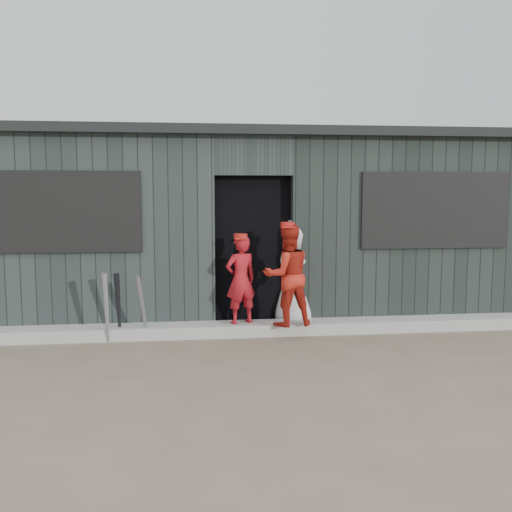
{
  "coord_description": "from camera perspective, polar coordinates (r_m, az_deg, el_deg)",
  "views": [
    {
      "loc": [
        -0.83,
        -5.18,
        1.81
      ],
      "look_at": [
        0.0,
        1.8,
        1.0
      ],
      "focal_mm": 40.0,
      "sensor_mm": 36.0,
      "label": 1
    }
  ],
  "objects": [
    {
      "name": "player_grey_back",
      "position": [
        7.54,
        3.85,
        -1.92
      ],
      "size": [
        0.77,
        0.59,
        1.4
      ],
      "primitive_type": "imported",
      "rotation": [
        0.0,
        0.0,
        2.9
      ],
      "color": "silver",
      "rests_on": "ground"
    },
    {
      "name": "bat_left",
      "position": [
        6.96,
        -14.73,
        -5.07
      ],
      "size": [
        0.07,
        0.24,
        0.86
      ],
      "primitive_type": "cone",
      "rotation": [
        0.2,
        0.0,
        0.01
      ],
      "color": "#9999A1",
      "rests_on": "ground"
    },
    {
      "name": "player_red_left",
      "position": [
        7.12,
        -1.54,
        -2.39
      ],
      "size": [
        0.47,
        0.38,
        1.1
      ],
      "primitive_type": "imported",
      "rotation": [
        0.0,
        0.0,
        3.49
      ],
      "color": "#A6141C",
      "rests_on": "curb"
    },
    {
      "name": "bat_right",
      "position": [
        7.1,
        -13.59,
        -4.93
      ],
      "size": [
        0.07,
        0.28,
        0.84
      ],
      "primitive_type": "cone",
      "rotation": [
        0.26,
        0.0,
        -0.0
      ],
      "color": "black",
      "rests_on": "ground"
    },
    {
      "name": "dugout",
      "position": [
        8.74,
        -1.32,
        3.14
      ],
      "size": [
        8.3,
        3.3,
        2.62
      ],
      "color": "black",
      "rests_on": "ground"
    },
    {
      "name": "curb",
      "position": [
        7.26,
        -0.02,
        -7.25
      ],
      "size": [
        8.0,
        0.36,
        0.15
      ],
      "primitive_type": "cube",
      "color": "#999A95",
      "rests_on": "ground"
    },
    {
      "name": "bat_mid",
      "position": [
        7.02,
        -11.28,
        -5.09
      ],
      "size": [
        0.17,
        0.32,
        0.81
      ],
      "primitive_type": "cone",
      "rotation": [
        0.3,
        0.0,
        -0.33
      ],
      "color": "gray",
      "rests_on": "ground"
    },
    {
      "name": "ground",
      "position": [
        5.55,
        2.25,
        -12.46
      ],
      "size": [
        80.0,
        80.0,
        0.0
      ],
      "primitive_type": "plane",
      "color": "brown",
      "rests_on": "ground"
    },
    {
      "name": "player_red_right",
      "position": [
        7.0,
        3.14,
        -1.93
      ],
      "size": [
        0.69,
        0.58,
        1.25
      ],
      "primitive_type": "imported",
      "rotation": [
        0.0,
        0.0,
        3.33
      ],
      "color": "#B22215",
      "rests_on": "curb"
    }
  ]
}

